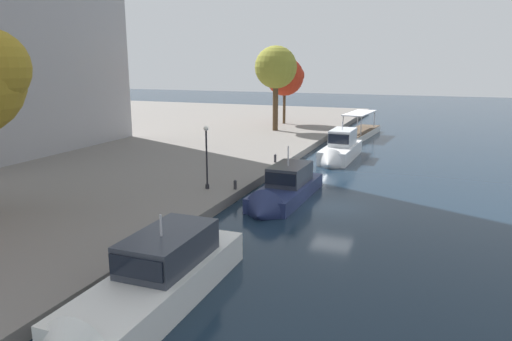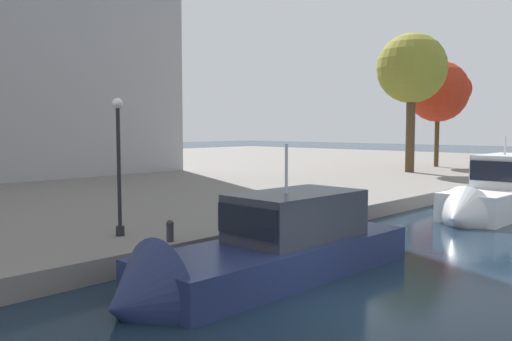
# 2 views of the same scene
# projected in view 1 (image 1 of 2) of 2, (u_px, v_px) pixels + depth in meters

# --- Properties ---
(ground_plane) EXTENTS (220.00, 220.00, 0.00)m
(ground_plane) POSITION_uv_depth(u_px,v_px,m) (333.00, 207.00, 29.65)
(ground_plane) COLOR #142333
(motor_yacht_1) EXTENTS (10.48, 2.95, 4.33)m
(motor_yacht_1) POSITION_uv_depth(u_px,v_px,m) (152.00, 290.00, 17.31)
(motor_yacht_1) COLOR silver
(motor_yacht_1) RESTS_ON ground_plane
(motor_yacht_2) EXTENTS (9.37, 2.92, 4.50)m
(motor_yacht_2) POSITION_uv_depth(u_px,v_px,m) (283.00, 192.00, 30.78)
(motor_yacht_2) COLOR navy
(motor_yacht_2) RESTS_ON ground_plane
(motor_yacht_3) EXTENTS (9.37, 2.67, 4.34)m
(motor_yacht_3) POSITION_uv_depth(u_px,v_px,m) (340.00, 151.00, 44.00)
(motor_yacht_3) COLOR white
(motor_yacht_3) RESTS_ON ground_plane
(tour_boat_4) EXTENTS (13.72, 3.73, 4.02)m
(tour_boat_4) POSITION_uv_depth(u_px,v_px,m) (356.00, 136.00, 56.46)
(tour_boat_4) COLOR silver
(tour_boat_4) RESTS_ON ground_plane
(mooring_bollard_0) EXTENTS (0.22, 0.22, 0.70)m
(mooring_bollard_0) POSITION_uv_depth(u_px,v_px,m) (275.00, 158.00, 39.79)
(mooring_bollard_0) COLOR #2D2D33
(mooring_bollard_0) RESTS_ON dock_promenade
(mooring_bollard_2) EXTENTS (0.23, 0.23, 0.64)m
(mooring_bollard_2) POSITION_uv_depth(u_px,v_px,m) (235.00, 184.00, 31.33)
(mooring_bollard_2) COLOR #2D2D33
(mooring_bollard_2) RESTS_ON dock_promenade
(lamp_post) EXTENTS (0.33, 0.33, 4.21)m
(lamp_post) POSITION_uv_depth(u_px,v_px,m) (207.00, 155.00, 31.05)
(lamp_post) COLOR black
(lamp_post) RESTS_ON dock_promenade
(tree_1) EXTENTS (5.13, 5.13, 10.27)m
(tree_1) POSITION_uv_depth(u_px,v_px,m) (276.00, 68.00, 56.93)
(tree_1) COLOR #4C3823
(tree_1) RESTS_ON dock_promenade
(tree_3) EXTENTS (5.15, 5.15, 8.96)m
(tree_3) POSITION_uv_depth(u_px,v_px,m) (286.00, 76.00, 63.94)
(tree_3) COLOR #4C3823
(tree_3) RESTS_ON dock_promenade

